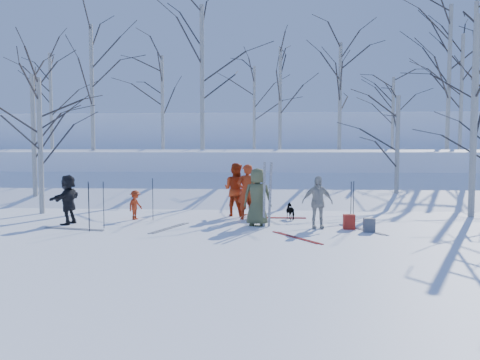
# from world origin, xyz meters

# --- Properties ---
(ground) EXTENTS (120.00, 120.00, 0.00)m
(ground) POSITION_xyz_m (0.00, 0.00, 0.00)
(ground) COLOR white
(ground) RESTS_ON ground
(snow_ramp) EXTENTS (70.00, 9.49, 4.12)m
(snow_ramp) POSITION_xyz_m (0.00, 7.00, 0.15)
(snow_ramp) COLOR white
(snow_ramp) RESTS_ON ground
(snow_plateau) EXTENTS (70.00, 18.00, 2.20)m
(snow_plateau) POSITION_xyz_m (0.00, 17.00, 1.00)
(snow_plateau) COLOR white
(snow_plateau) RESTS_ON ground
(far_hill) EXTENTS (90.00, 30.00, 6.00)m
(far_hill) POSITION_xyz_m (0.00, 38.00, 2.00)
(far_hill) COLOR white
(far_hill) RESTS_ON ground
(skier_olive_center) EXTENTS (0.89, 0.64, 1.71)m
(skier_olive_center) POSITION_xyz_m (0.56, 0.71, 0.86)
(skier_olive_center) COLOR #4D5231
(skier_olive_center) RESTS_ON ground
(skier_red_north) EXTENTS (0.75, 0.61, 1.78)m
(skier_red_north) POSITION_xyz_m (0.19, 1.94, 0.89)
(skier_red_north) COLOR #A92D0F
(skier_red_north) RESTS_ON ground
(skier_redor_behind) EXTENTS (1.08, 1.00, 1.79)m
(skier_redor_behind) POSITION_xyz_m (-0.22, 2.65, 0.89)
(skier_redor_behind) COLOR #B6310E
(skier_redor_behind) RESTS_ON ground
(skier_red_seated) EXTENTS (0.54, 0.69, 0.94)m
(skier_red_seated) POSITION_xyz_m (-3.38, 1.64, 0.47)
(skier_red_seated) COLOR #A92D0F
(skier_red_seated) RESTS_ON ground
(skier_cream_east) EXTENTS (0.91, 0.43, 1.50)m
(skier_cream_east) POSITION_xyz_m (2.29, 0.36, 0.75)
(skier_cream_east) COLOR beige
(skier_cream_east) RESTS_ON ground
(skier_grey_west) EXTENTS (0.62, 1.44, 1.50)m
(skier_grey_west) POSITION_xyz_m (-5.14, 0.62, 0.75)
(skier_grey_west) COLOR black
(skier_grey_west) RESTS_ON ground
(dog) EXTENTS (0.50, 0.68, 0.53)m
(dog) POSITION_xyz_m (1.63, 2.01, 0.26)
(dog) COLOR black
(dog) RESTS_ON ground
(upright_ski_left) EXTENTS (0.09, 0.16, 1.90)m
(upright_ski_left) POSITION_xyz_m (0.77, 0.47, 0.95)
(upright_ski_left) COLOR silver
(upright_ski_left) RESTS_ON ground
(upright_ski_right) EXTENTS (0.14, 0.23, 1.89)m
(upright_ski_right) POSITION_xyz_m (0.94, 0.50, 0.95)
(upright_ski_right) COLOR silver
(upright_ski_right) RESTS_ON ground
(ski_pair_a) EXTENTS (1.97, 2.09, 0.02)m
(ski_pair_a) POSITION_xyz_m (1.62, -1.12, 0.01)
(ski_pair_a) COLOR #AA1E18
(ski_pair_a) RESTS_ON ground
(ski_pair_b) EXTENTS (1.40, 2.03, 0.02)m
(ski_pair_b) POSITION_xyz_m (-1.93, 0.08, 0.01)
(ski_pair_b) COLOR silver
(ski_pair_b) RESTS_ON ground
(ski_pair_c) EXTENTS (0.23, 1.90, 0.02)m
(ski_pair_c) POSITION_xyz_m (1.17, 2.23, 0.01)
(ski_pair_c) COLOR #AA1E18
(ski_pair_c) RESTS_ON ground
(ski_pair_d) EXTENTS (1.79, 2.07, 0.02)m
(ski_pair_d) POSITION_xyz_m (3.54, 0.20, 0.01)
(ski_pair_d) COLOR silver
(ski_pair_d) RESTS_ON ground
(ski_pair_e) EXTENTS (0.96, 1.98, 0.02)m
(ski_pair_e) POSITION_xyz_m (-4.61, -0.24, 0.01)
(ski_pair_e) COLOR silver
(ski_pair_e) RESTS_ON ground
(ski_pole_a) EXTENTS (0.02, 0.02, 1.34)m
(ski_pole_a) POSITION_xyz_m (0.55, 2.40, 0.67)
(ski_pole_a) COLOR black
(ski_pole_a) RESTS_ON ground
(ski_pole_b) EXTENTS (0.02, 0.02, 1.34)m
(ski_pole_b) POSITION_xyz_m (-4.27, 0.02, 0.67)
(ski_pole_b) COLOR black
(ski_pole_b) RESTS_ON ground
(ski_pole_c) EXTENTS (0.02, 0.02, 1.34)m
(ski_pole_c) POSITION_xyz_m (-2.78, 1.52, 0.67)
(ski_pole_c) COLOR black
(ski_pole_c) RESTS_ON ground
(ski_pole_d) EXTENTS (0.02, 0.02, 1.34)m
(ski_pole_d) POSITION_xyz_m (3.26, 0.47, 0.67)
(ski_pole_d) COLOR black
(ski_pole_d) RESTS_ON ground
(ski_pole_e) EXTENTS (0.02, 0.02, 1.34)m
(ski_pole_e) POSITION_xyz_m (3.35, 0.59, 0.67)
(ski_pole_e) COLOR black
(ski_pole_e) RESTS_ON ground
(ski_pole_f) EXTENTS (0.02, 0.02, 1.34)m
(ski_pole_f) POSITION_xyz_m (-3.82, -0.01, 0.67)
(ski_pole_f) COLOR black
(ski_pole_f) RESTS_ON ground
(ski_pole_g) EXTENTS (0.02, 0.02, 1.34)m
(ski_pole_g) POSITION_xyz_m (-4.03, -0.55, 0.67)
(ski_pole_g) COLOR black
(ski_pole_g) RESTS_ON ground
(backpack_red) EXTENTS (0.32, 0.22, 0.42)m
(backpack_red) POSITION_xyz_m (3.18, 0.28, 0.21)
(backpack_red) COLOR #AB261A
(backpack_red) RESTS_ON ground
(backpack_grey) EXTENTS (0.30, 0.20, 0.38)m
(backpack_grey) POSITION_xyz_m (3.65, -0.16, 0.19)
(backpack_grey) COLOR #515258
(backpack_grey) RESTS_ON ground
(backpack_dark) EXTENTS (0.34, 0.24, 0.40)m
(backpack_dark) POSITION_xyz_m (0.46, 1.68, 0.20)
(backpack_dark) COLOR black
(backpack_dark) RESTS_ON ground
(birch_plateau_a) EXTENTS (4.32, 4.32, 5.31)m
(birch_plateau_a) POSITION_xyz_m (1.45, 11.71, 4.86)
(birch_plateau_a) COLOR silver
(birch_plateau_a) RESTS_ON snow_plateau
(birch_plateau_b) EXTENTS (4.21, 4.21, 5.16)m
(birch_plateau_b) POSITION_xyz_m (-0.07, 16.43, 4.78)
(birch_plateau_b) COLOR silver
(birch_plateau_b) RESTS_ON snow_plateau
(birch_plateau_c) EXTENTS (6.46, 6.46, 8.37)m
(birch_plateau_c) POSITION_xyz_m (11.34, 15.28, 6.38)
(birch_plateau_c) COLOR silver
(birch_plateau_c) RESTS_ON snow_plateau
(birch_plateau_d) EXTENTS (4.58, 4.58, 5.68)m
(birch_plateau_d) POSITION_xyz_m (-12.09, 14.21, 5.04)
(birch_plateau_d) COLOR silver
(birch_plateau_d) RESTS_ON snow_plateau
(birch_plateau_e) EXTENTS (5.25, 5.25, 6.65)m
(birch_plateau_e) POSITION_xyz_m (12.02, 15.15, 5.52)
(birch_plateau_e) COLOR silver
(birch_plateau_e) RESTS_ON snow_plateau
(birch_plateau_f) EXTENTS (5.44, 5.44, 6.91)m
(birch_plateau_f) POSITION_xyz_m (-2.35, 9.59, 5.65)
(birch_plateau_f) COLOR silver
(birch_plateau_f) RESTS_ON snow_plateau
(birch_plateau_g) EXTENTS (4.22, 4.22, 5.17)m
(birch_plateau_g) POSITION_xyz_m (-5.05, 12.82, 4.79)
(birch_plateau_g) COLOR silver
(birch_plateau_g) RESTS_ON snow_plateau
(birch_plateau_h) EXTENTS (5.54, 5.54, 7.06)m
(birch_plateau_h) POSITION_xyz_m (10.71, 10.37, 5.73)
(birch_plateau_h) COLOR silver
(birch_plateau_h) RESTS_ON snow_plateau
(birch_plateau_i) EXTENTS (4.26, 4.26, 5.22)m
(birch_plateau_i) POSITION_xyz_m (4.36, 10.44, 4.81)
(birch_plateau_i) COLOR silver
(birch_plateau_i) RESTS_ON snow_plateau
(birch_plateau_j) EXTENTS (5.15, 5.15, 6.50)m
(birch_plateau_j) POSITION_xyz_m (-8.42, 11.21, 5.45)
(birch_plateau_j) COLOR silver
(birch_plateau_j) RESTS_ON snow_plateau
(birch_plateau_k) EXTENTS (3.29, 3.29, 3.85)m
(birch_plateau_k) POSITION_xyz_m (7.48, 12.59, 4.12)
(birch_plateau_k) COLOR silver
(birch_plateau_k) RESTS_ON snow_plateau
(birch_edge_a) EXTENTS (3.91, 3.91, 4.73)m
(birch_edge_a) POSITION_xyz_m (-7.07, 2.81, 2.36)
(birch_edge_a) COLOR silver
(birch_edge_a) RESTS_ON ground
(birch_edge_b) EXTENTS (5.24, 5.24, 6.63)m
(birch_edge_b) POSITION_xyz_m (7.64, 2.91, 3.31)
(birch_edge_b) COLOR silver
(birch_edge_b) RESTS_ON ground
(birch_edge_d) EXTENTS (4.26, 4.26, 5.24)m
(birch_edge_d) POSITION_xyz_m (-8.57, 5.27, 2.62)
(birch_edge_d) COLOR silver
(birch_edge_d) RESTS_ON ground
(birch_edge_e) EXTENTS (3.64, 3.64, 4.35)m
(birch_edge_e) POSITION_xyz_m (5.95, 5.81, 2.17)
(birch_edge_e) COLOR silver
(birch_edge_e) RESTS_ON ground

